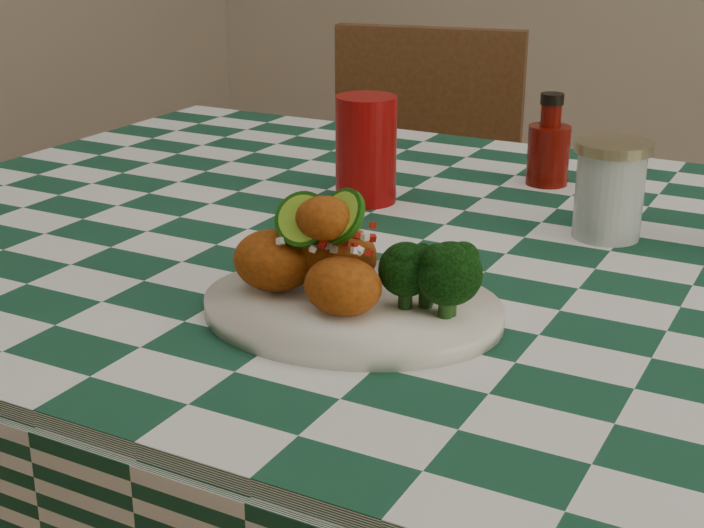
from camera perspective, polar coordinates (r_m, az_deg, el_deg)
The scene contains 7 objects.
plate at distance 0.94m, azimuth -0.00°, elevation -2.63°, with size 0.29×0.23×0.02m, color silver, non-canonical shape.
fried_chicken_pile at distance 0.93m, azimuth -1.30°, elevation 0.98°, with size 0.16×0.11×0.10m, color #A84A10, non-canonical shape.
broccoli_side at distance 0.90m, azimuth 4.64°, elevation -0.77°, with size 0.09×0.09×0.07m, color black, non-canonical shape.
red_tumbler at distance 1.29m, azimuth 0.82°, elevation 6.67°, with size 0.08×0.08×0.14m, color #860707.
ketchup_bottle at distance 1.40m, azimuth 11.41°, elevation 7.12°, with size 0.06×0.06×0.13m, color #610A04, non-canonical shape.
mason_jar at distance 1.19m, azimuth 14.75°, elevation 4.19°, with size 0.09×0.09×0.12m, color #B2BCBA, non-canonical shape.
wooden_chair_left at distance 2.07m, azimuth 3.07°, elevation 0.46°, with size 0.41×0.43×0.91m, color #472814, non-canonical shape.
Camera 1 is at (0.34, -1.00, 1.16)m, focal length 50.00 mm.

